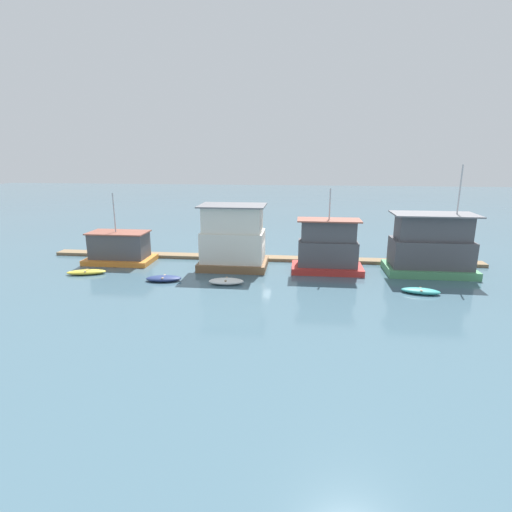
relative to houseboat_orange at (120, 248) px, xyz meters
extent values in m
plane|color=#426070|center=(13.39, -0.56, -1.38)|extent=(200.00, 200.00, 0.00)
cube|color=#846B4C|center=(13.39, 2.56, -1.23)|extent=(42.40, 1.42, 0.30)
cube|color=orange|center=(0.00, 0.00, -1.14)|extent=(6.32, 3.64, 0.48)
cube|color=#4C4C51|center=(0.00, 0.00, 0.30)|extent=(5.24, 2.56, 2.39)
cube|color=brown|center=(0.00, 0.00, 1.55)|extent=(5.54, 2.86, 0.12)
cylinder|color=#B2B2B7|center=(-0.24, 0.00, 3.46)|extent=(0.12, 0.12, 3.70)
cube|color=brown|center=(11.19, -0.70, -1.04)|extent=(6.12, 4.13, 0.69)
cube|color=silver|center=(11.19, -0.70, 0.68)|extent=(5.55, 3.55, 2.74)
cube|color=silver|center=(11.19, -0.70, 3.18)|extent=(5.15, 3.15, 2.27)
cube|color=slate|center=(11.19, -0.70, 4.37)|extent=(5.85, 3.85, 0.12)
cube|color=red|center=(19.68, -0.90, -1.11)|extent=(6.22, 3.24, 0.55)
cube|color=#4C4C51|center=(19.68, -0.90, 0.28)|extent=(5.15, 2.18, 2.23)
cube|color=#4C4C51|center=(19.68, -0.90, 2.29)|extent=(4.70, 1.72, 1.80)
cube|color=brown|center=(19.68, -0.90, 3.25)|extent=(5.45, 2.48, 0.12)
cylinder|color=#B2B2B7|center=(19.69, -0.90, 4.65)|extent=(0.12, 0.12, 2.67)
cube|color=#4C9360|center=(28.51, -0.54, -1.05)|extent=(7.41, 3.99, 0.66)
cube|color=#4C4C51|center=(28.51, -0.54, 0.47)|extent=(6.61, 3.18, 2.38)
cube|color=#4C4C51|center=(28.51, -0.54, 2.72)|extent=(5.92, 2.49, 2.12)
cube|color=slate|center=(28.51, -0.54, 3.84)|extent=(6.91, 3.48, 0.12)
cylinder|color=#B2B2B7|center=(30.32, -0.54, 5.94)|extent=(0.12, 0.12, 4.07)
ellipsoid|color=yellow|center=(-1.22, -4.17, -1.18)|extent=(3.44, 1.82, 0.40)
cube|color=#997F60|center=(-1.22, -4.17, -1.04)|extent=(0.37, 0.88, 0.08)
ellipsoid|color=navy|center=(6.12, -5.23, -1.17)|extent=(3.04, 1.68, 0.43)
cube|color=#997F60|center=(6.12, -5.23, -1.02)|extent=(0.30, 1.11, 0.08)
ellipsoid|color=white|center=(11.40, -5.45, -1.15)|extent=(2.91, 1.53, 0.47)
cube|color=#997F60|center=(11.40, -5.45, -0.98)|extent=(0.25, 1.11, 0.08)
ellipsoid|color=teal|center=(26.36, -6.03, -1.18)|extent=(2.94, 1.59, 0.41)
cube|color=#997F60|center=(26.36, -6.03, -1.04)|extent=(0.32, 0.96, 0.08)
cylinder|color=#846B4C|center=(11.14, 1.60, -0.59)|extent=(0.29, 0.29, 1.57)
camera|label=1|loc=(17.21, -35.62, 8.83)|focal=28.00mm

